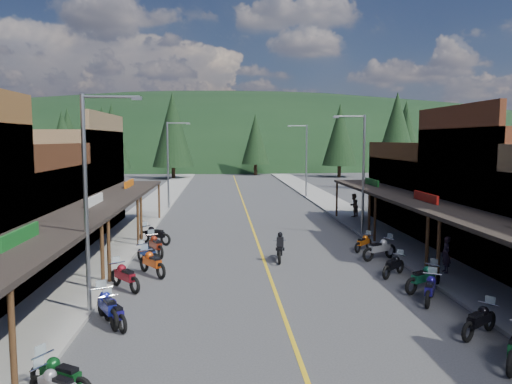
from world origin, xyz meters
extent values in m
plane|color=#38383A|center=(0.00, 0.00, 0.00)|extent=(220.00, 220.00, 0.00)
cube|color=gold|center=(0.00, 20.00, 0.01)|extent=(0.15, 90.00, 0.01)
cube|color=gray|center=(-8.70, 20.00, 0.07)|extent=(3.40, 94.00, 0.15)
cube|color=gray|center=(8.70, 20.00, 0.07)|extent=(3.40, 94.00, 0.15)
cube|color=black|center=(-8.70, -7.90, 3.00)|extent=(3.20, 10.20, 0.18)
cylinder|color=#472D19|center=(-7.20, -12.40, 1.50)|extent=(0.16, 0.16, 3.00)
cylinder|color=#472D19|center=(-7.20, -3.40, 1.50)|extent=(0.16, 0.16, 3.00)
cube|color=#14591E|center=(-8.70, -7.90, 3.20)|extent=(0.12, 3.00, 0.70)
cube|color=#3F2111|center=(-10.15, 1.70, 3.10)|extent=(0.30, 9.00, 6.20)
cube|color=black|center=(-8.70, 1.70, 3.00)|extent=(3.20, 9.00, 0.18)
cylinder|color=#472D19|center=(-7.20, -2.20, 1.50)|extent=(0.16, 0.16, 3.00)
cylinder|color=#472D19|center=(-7.20, 5.60, 1.50)|extent=(0.16, 0.16, 3.00)
cube|color=silver|center=(-8.70, 1.70, 3.20)|extent=(0.12, 3.00, 0.70)
cube|color=brown|center=(-14.00, 11.30, 3.50)|extent=(8.00, 10.20, 7.00)
cube|color=brown|center=(-10.15, 11.30, 4.10)|extent=(0.30, 10.20, 8.20)
cube|color=black|center=(-8.70, 11.30, 3.00)|extent=(3.20, 10.20, 0.18)
cylinder|color=#472D19|center=(-7.20, 6.80, 1.50)|extent=(0.16, 0.16, 3.00)
cylinder|color=#472D19|center=(-7.20, 15.80, 1.50)|extent=(0.16, 0.16, 3.00)
cube|color=#CC590C|center=(-8.70, 11.30, 3.20)|extent=(0.12, 3.00, 0.70)
cylinder|color=#472D19|center=(7.20, -3.40, 1.50)|extent=(0.16, 0.16, 3.00)
cube|color=#562B19|center=(10.15, 1.70, 4.10)|extent=(0.30, 9.00, 8.20)
cube|color=black|center=(8.70, 1.70, 3.00)|extent=(3.20, 9.00, 0.18)
cylinder|color=#472D19|center=(7.20, -2.20, 1.50)|extent=(0.16, 0.16, 3.00)
cylinder|color=#472D19|center=(7.20, 5.60, 1.50)|extent=(0.16, 0.16, 3.00)
cube|color=#B2140F|center=(8.70, 1.70, 3.20)|extent=(0.12, 3.00, 0.70)
cube|color=#4C2D16|center=(14.00, 11.30, 2.50)|extent=(8.00, 10.20, 5.00)
cube|color=#4C2D16|center=(10.15, 11.30, 3.10)|extent=(0.30, 10.20, 6.20)
cube|color=black|center=(8.70, 11.30, 3.00)|extent=(3.20, 10.20, 0.18)
cylinder|color=#472D19|center=(7.20, 6.80, 1.50)|extent=(0.16, 0.16, 3.00)
cylinder|color=#472D19|center=(7.20, 15.80, 1.50)|extent=(0.16, 0.16, 3.00)
cube|color=#14591E|center=(8.70, 11.30, 3.20)|extent=(0.12, 3.00, 0.70)
cylinder|color=gray|center=(-7.10, -6.00, 4.00)|extent=(0.16, 0.16, 8.00)
cylinder|color=gray|center=(-6.10, -6.00, 7.90)|extent=(2.00, 0.10, 0.10)
cube|color=gray|center=(-5.20, -6.00, 7.85)|extent=(0.35, 0.18, 0.12)
cylinder|color=gray|center=(-7.10, 22.00, 4.00)|extent=(0.16, 0.16, 8.00)
cylinder|color=gray|center=(-6.10, 22.00, 7.90)|extent=(2.00, 0.10, 0.10)
cube|color=gray|center=(-5.20, 22.00, 7.85)|extent=(0.35, 0.18, 0.12)
cylinder|color=gray|center=(7.10, 8.00, 4.00)|extent=(0.16, 0.16, 8.00)
cylinder|color=gray|center=(6.10, 8.00, 7.90)|extent=(2.00, 0.10, 0.10)
cube|color=gray|center=(5.20, 8.00, 7.85)|extent=(0.35, 0.18, 0.12)
cylinder|color=gray|center=(7.10, 30.00, 4.00)|extent=(0.16, 0.16, 8.00)
cylinder|color=gray|center=(6.10, 30.00, 7.90)|extent=(2.00, 0.10, 0.10)
cube|color=gray|center=(5.20, 30.00, 7.85)|extent=(0.35, 0.18, 0.12)
ellipsoid|color=black|center=(0.00, 135.00, 0.00)|extent=(310.00, 140.00, 60.00)
cylinder|color=black|center=(-24.00, 70.00, 1.00)|extent=(0.60, 0.60, 2.00)
cone|color=black|center=(-24.00, 70.00, 7.25)|extent=(5.88, 5.88, 10.50)
cylinder|color=black|center=(-10.00, 58.00, 1.00)|extent=(0.60, 0.60, 2.00)
cone|color=black|center=(-10.00, 58.00, 8.00)|extent=(6.72, 6.72, 12.00)
cylinder|color=black|center=(4.00, 66.00, 1.00)|extent=(0.60, 0.60, 2.00)
cone|color=black|center=(4.00, 66.00, 6.50)|extent=(5.04, 5.04, 9.00)
cylinder|color=black|center=(18.00, 60.00, 1.00)|extent=(0.60, 0.60, 2.00)
cone|color=black|center=(18.00, 60.00, 7.25)|extent=(5.88, 5.88, 10.50)
cylinder|color=black|center=(34.00, 72.00, 1.00)|extent=(0.60, 0.60, 2.00)
cone|color=black|center=(34.00, 72.00, 8.00)|extent=(6.72, 6.72, 12.00)
cylinder|color=black|center=(46.00, 64.00, 1.00)|extent=(0.60, 0.60, 2.00)
cone|color=black|center=(46.00, 64.00, 6.50)|extent=(5.04, 5.04, 9.00)
cylinder|color=black|center=(-32.00, 76.00, 1.00)|extent=(0.60, 0.60, 2.00)
cone|color=black|center=(-32.00, 76.00, 7.25)|extent=(5.88, 5.88, 10.50)
cylinder|color=black|center=(-22.00, 40.00, 1.00)|extent=(0.60, 0.60, 2.00)
cone|color=black|center=(-22.00, 40.00, 6.00)|extent=(4.48, 4.48, 8.00)
cylinder|color=black|center=(24.00, 45.00, 1.00)|extent=(0.60, 0.60, 2.00)
cone|color=black|center=(24.00, 45.00, 6.40)|extent=(4.93, 4.93, 8.80)
cylinder|color=black|center=(-18.00, 50.00, 1.00)|extent=(0.60, 0.60, 2.00)
cone|color=black|center=(-18.00, 50.00, 6.80)|extent=(5.38, 5.38, 9.60)
cylinder|color=black|center=(20.00, 38.00, 1.00)|extent=(0.60, 0.60, 2.00)
cone|color=black|center=(20.00, 38.00, 7.20)|extent=(5.82, 5.82, 10.40)
imported|color=#281E2D|center=(8.30, -1.81, 1.01)|extent=(0.45, 0.65, 1.73)
imported|color=brown|center=(8.51, 15.42, 1.09)|extent=(1.02, 1.02, 1.89)
camera|label=1|loc=(-2.25, -24.13, 6.39)|focal=35.00mm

